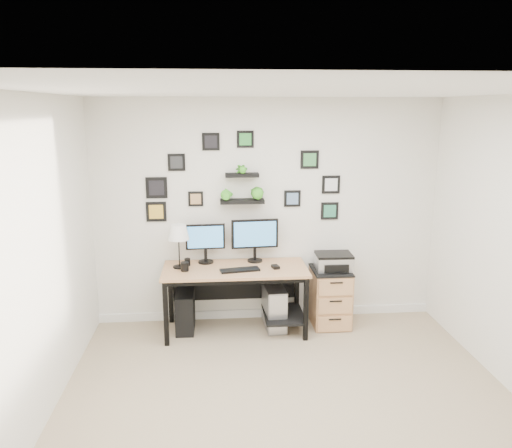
{
  "coord_description": "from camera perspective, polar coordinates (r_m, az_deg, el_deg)",
  "views": [
    {
      "loc": [
        -0.61,
        -3.65,
        2.48
      ],
      "look_at": [
        -0.15,
        1.83,
        1.2
      ],
      "focal_mm": 35.0,
      "sensor_mm": 36.0,
      "label": 1
    }
  ],
  "objects": [
    {
      "name": "printer",
      "position": [
        5.81,
        8.87,
        -4.25
      ],
      "size": [
        0.41,
        0.34,
        0.18
      ],
      "color": "silver",
      "rests_on": "file_cabinet"
    },
    {
      "name": "table_lamp",
      "position": [
        5.53,
        -8.86,
        -1.05
      ],
      "size": [
        0.24,
        0.24,
        0.49
      ],
      "color": "black",
      "rests_on": "desk"
    },
    {
      "name": "desk",
      "position": [
        5.63,
        -2.04,
        -6.11
      ],
      "size": [
        1.6,
        0.7,
        0.75
      ],
      "color": "tan",
      "rests_on": "ground"
    },
    {
      "name": "pen_cup",
      "position": [
        5.67,
        -7.84,
        -4.32
      ],
      "size": [
        0.07,
        0.07,
        0.08
      ],
      "primitive_type": "cylinder",
      "color": "black",
      "rests_on": "desk"
    },
    {
      "name": "mug",
      "position": [
        5.5,
        -8.15,
        -4.84
      ],
      "size": [
        0.09,
        0.09,
        0.1
      ],
      "primitive_type": "cylinder",
      "color": "black",
      "rests_on": "desk"
    },
    {
      "name": "room",
      "position": [
        6.17,
        1.28,
        -10.11
      ],
      "size": [
        4.0,
        4.0,
        4.0
      ],
      "color": "tan",
      "rests_on": "ground"
    },
    {
      "name": "monitor_left",
      "position": [
        5.69,
        -5.81,
        -1.88
      ],
      "size": [
        0.45,
        0.18,
        0.45
      ],
      "color": "black",
      "rests_on": "desk"
    },
    {
      "name": "monitor_right",
      "position": [
        5.7,
        -0.13,
        -1.46
      ],
      "size": [
        0.54,
        0.18,
        0.5
      ],
      "color": "black",
      "rests_on": "desk"
    },
    {
      "name": "pc_tower_grey",
      "position": [
        5.83,
        2.09,
        -9.44
      ],
      "size": [
        0.25,
        0.51,
        0.49
      ],
      "color": "gray",
      "rests_on": "ground"
    },
    {
      "name": "file_cabinet",
      "position": [
        5.94,
        8.47,
        -8.23
      ],
      "size": [
        0.43,
        0.53,
        0.67
      ],
      "color": "tan",
      "rests_on": "ground"
    },
    {
      "name": "mouse",
      "position": [
        5.54,
        2.24,
        -4.92
      ],
      "size": [
        0.09,
        0.12,
        0.03
      ],
      "primitive_type": "cube",
      "rotation": [
        0.0,
        0.0,
        0.23
      ],
      "color": "black",
      "rests_on": "desk"
    },
    {
      "name": "pc_tower_black",
      "position": [
        5.83,
        -8.09,
        -9.8
      ],
      "size": [
        0.2,
        0.45,
        0.45
      ],
      "primitive_type": "cube",
      "rotation": [
        0.0,
        0.0,
        -0.01
      ],
      "color": "black",
      "rests_on": "ground"
    },
    {
      "name": "wall_decor",
      "position": [
        5.65,
        -1.65,
        4.63
      ],
      "size": [
        2.23,
        0.18,
        1.03
      ],
      "color": "black",
      "rests_on": "ground"
    },
    {
      "name": "keyboard",
      "position": [
        5.46,
        -1.86,
        -5.27
      ],
      "size": [
        0.45,
        0.21,
        0.02
      ],
      "primitive_type": "cube",
      "rotation": [
        0.0,
        0.0,
        0.17
      ],
      "color": "black",
      "rests_on": "desk"
    }
  ]
}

